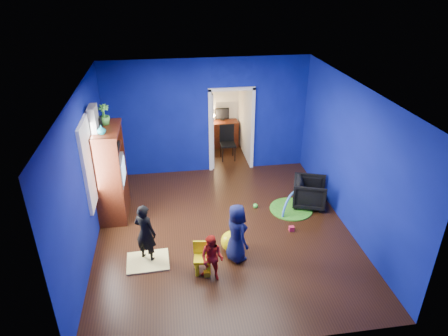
{
  "coord_description": "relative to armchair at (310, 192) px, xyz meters",
  "views": [
    {
      "loc": [
        -0.98,
        -6.53,
        4.8
      ],
      "look_at": [
        0.06,
        0.4,
        1.22
      ],
      "focal_mm": 32.0,
      "sensor_mm": 36.0,
      "label": 1
    }
  ],
  "objects": [
    {
      "name": "floor",
      "position": [
        -2.02,
        -0.69,
        -0.32
      ],
      "size": [
        5.0,
        5.5,
        0.01
      ],
      "primitive_type": "cube",
      "color": "black",
      "rests_on": "ground"
    },
    {
      "name": "toy_0",
      "position": [
        -0.67,
        -0.89,
        -0.27
      ],
      "size": [
        0.1,
        0.08,
        0.1
      ],
      "primitive_type": "cube",
      "color": "red",
      "rests_on": "floor"
    },
    {
      "name": "ceiling",
      "position": [
        -2.02,
        -0.69,
        2.58
      ],
      "size": [
        5.0,
        5.5,
        0.01
      ],
      "primitive_type": "cube",
      "color": "white",
      "rests_on": "wall_back"
    },
    {
      "name": "vase",
      "position": [
        -4.24,
        0.01,
        1.72
      ],
      "size": [
        0.21,
        0.21,
        0.17
      ],
      "primitive_type": "imported",
      "rotation": [
        0.0,
        0.0,
        0.31
      ],
      "color": "#0B575F",
      "rests_on": "tv_armoire"
    },
    {
      "name": "toy_1",
      "position": [
        0.01,
        0.13,
        -0.27
      ],
      "size": [
        0.11,
        0.11,
        0.11
      ],
      "primitive_type": "sphere",
      "color": "blue",
      "rests_on": "floor"
    },
    {
      "name": "folding_chair",
      "position": [
        -1.42,
        2.61,
        0.14
      ],
      "size": [
        0.4,
        0.4,
        0.92
      ],
      "primitive_type": "cube",
      "color": "black",
      "rests_on": "floor"
    },
    {
      "name": "desk_lamp",
      "position": [
        -1.7,
        3.63,
        0.61
      ],
      "size": [
        0.14,
        0.14,
        0.14
      ],
      "primitive_type": "sphere",
      "color": "#FFD88C",
      "rests_on": "study_desk"
    },
    {
      "name": "yellow_blanket",
      "position": [
        -3.52,
        -1.43,
        -0.31
      ],
      "size": [
        0.77,
        0.63,
        0.03
      ],
      "primitive_type": "cube",
      "rotation": [
        0.0,
        0.0,
        0.04
      ],
      "color": "#F2E07A",
      "rests_on": "floor"
    },
    {
      "name": "wall_back",
      "position": [
        -2.02,
        2.06,
        1.13
      ],
      "size": [
        5.0,
        0.02,
        2.9
      ],
      "primitive_type": "cube",
      "color": "navy",
      "rests_on": "floor"
    },
    {
      "name": "toddler_red",
      "position": [
        -2.42,
        -2.01,
        0.11
      ],
      "size": [
        0.52,
        0.49,
        0.86
      ],
      "primitive_type": "imported",
      "rotation": [
        0.0,
        0.0,
        -0.53
      ],
      "color": "red",
      "rests_on": "floor"
    },
    {
      "name": "tv_armoire",
      "position": [
        -4.24,
        0.31,
        0.66
      ],
      "size": [
        0.58,
        1.14,
        1.96
      ],
      "primitive_type": "cube",
      "color": "#3B1809",
      "rests_on": "floor"
    },
    {
      "name": "desk_monitor",
      "position": [
        -1.42,
        3.69,
        0.63
      ],
      "size": [
        0.4,
        0.05,
        0.32
      ],
      "primitive_type": "cube",
      "color": "black",
      "rests_on": "study_desk"
    },
    {
      "name": "wall_right",
      "position": [
        0.48,
        -0.69,
        1.13
      ],
      "size": [
        0.02,
        5.5,
        2.9
      ],
      "primitive_type": "cube",
      "color": "navy",
      "rests_on": "floor"
    },
    {
      "name": "child_black",
      "position": [
        -3.52,
        -1.33,
        0.25
      ],
      "size": [
        0.5,
        0.45,
        1.14
      ],
      "primitive_type": "imported",
      "rotation": [
        0.0,
        0.0,
        2.57
      ],
      "color": "black",
      "rests_on": "floor"
    },
    {
      "name": "play_mat",
      "position": [
        -0.44,
        -0.13,
        -0.31
      ],
      "size": [
        0.93,
        0.93,
        0.02
      ],
      "primitive_type": "cylinder",
      "color": "green",
      "rests_on": "floor"
    },
    {
      "name": "toy_arch",
      "position": [
        -0.44,
        -0.13,
        -0.3
      ],
      "size": [
        0.61,
        0.64,
        0.83
      ],
      "primitive_type": "torus",
      "rotation": [
        1.57,
        0.0,
        0.81
      ],
      "color": "#3F8CD8",
      "rests_on": "floor"
    },
    {
      "name": "hopper_ball",
      "position": [
        -1.97,
        -1.31,
        -0.12
      ],
      "size": [
        0.39,
        0.39,
        0.39
      ],
      "primitive_type": "sphere",
      "color": "yellow",
      "rests_on": "floor"
    },
    {
      "name": "wall_left",
      "position": [
        -4.52,
        -0.69,
        1.13
      ],
      "size": [
        0.02,
        5.5,
        2.9
      ],
      "primitive_type": "cube",
      "color": "navy",
      "rests_on": "floor"
    },
    {
      "name": "curtain",
      "position": [
        -4.39,
        0.21,
        0.93
      ],
      "size": [
        0.14,
        0.42,
        2.4
      ],
      "primitive_type": "cube",
      "color": "slate",
      "rests_on": "floor"
    },
    {
      "name": "doorway",
      "position": [
        -1.42,
        2.06,
        0.73
      ],
      "size": [
        1.16,
        0.1,
        2.1
      ],
      "primitive_type": "cube",
      "color": "white",
      "rests_on": "floor"
    },
    {
      "name": "window_left",
      "position": [
        -4.5,
        -0.34,
        1.23
      ],
      "size": [
        0.03,
        0.95,
        1.55
      ],
      "primitive_type": "cube",
      "color": "white",
      "rests_on": "wall_left"
    },
    {
      "name": "book_shelf",
      "position": [
        -1.42,
        3.68,
        1.7
      ],
      "size": [
        0.88,
        0.24,
        0.04
      ],
      "primitive_type": "cube",
      "color": "white",
      "rests_on": "study_desk"
    },
    {
      "name": "toy_2",
      "position": [
        -2.51,
        -1.95,
        -0.27
      ],
      "size": [
        0.1,
        0.08,
        0.1
      ],
      "primitive_type": "cube",
      "color": "#EBA60C",
      "rests_on": "floor"
    },
    {
      "name": "potted_plant",
      "position": [
        -4.24,
        0.53,
        1.84
      ],
      "size": [
        0.23,
        0.23,
        0.41
      ],
      "primitive_type": "imported",
      "rotation": [
        0.0,
        0.0,
        0.01
      ],
      "color": "green",
      "rests_on": "tv_armoire"
    },
    {
      "name": "toy_3",
      "position": [
        -1.2,
        0.05,
        -0.27
      ],
      "size": [
        0.11,
        0.11,
        0.11
      ],
      "primitive_type": "sphere",
      "color": "green",
      "rests_on": "floor"
    },
    {
      "name": "crt_tv",
      "position": [
        -4.2,
        0.31,
        0.7
      ],
      "size": [
        0.46,
        0.7,
        0.54
      ],
      "primitive_type": "cube",
      "color": "silver",
      "rests_on": "tv_armoire"
    },
    {
      "name": "study_desk",
      "position": [
        -1.42,
        3.57,
        0.05
      ],
      "size": [
        0.88,
        0.44,
        0.75
      ],
      "primitive_type": "cube",
      "color": "#3D140A",
      "rests_on": "floor"
    },
    {
      "name": "kid_chair",
      "position": [
        -2.57,
        -1.81,
        -0.07
      ],
      "size": [
        0.32,
        0.32,
        0.5
      ],
      "primitive_type": "cube",
      "rotation": [
        0.0,
        0.0,
        -0.15
      ],
      "color": "yellow",
      "rests_on": "floor"
    },
    {
      "name": "child_navy",
      "position": [
        -1.92,
        -1.56,
        0.24
      ],
      "size": [
        0.52,
        0.64,
        1.13
      ],
      "primitive_type": "imported",
      "rotation": [
        0.0,
        0.0,
        1.92
      ],
      "color": "#0E1534",
      "rests_on": "floor"
    },
    {
      "name": "armchair",
      "position": [
        0.0,
        0.0,
        0.0
      ],
      "size": [
        0.89,
        0.88,
        0.64
      ],
      "primitive_type": "imported",
      "rotation": [
        0.0,
        0.0,
        1.24
      ],
      "color": "black",
      "rests_on": "floor"
    },
    {
      "name": "wall_front",
      "position": [
        -2.02,
        -3.44,
        1.13
      ],
      "size": [
        5.0,
        0.02,
        2.9
      ],
      "primitive_type": "cube",
      "color": "navy",
      "rests_on": "floor"
    },
    {
      "name": "alcove",
      "position": [
        -1.42,
        2.93,
        0.93
      ],
      "size": [
        1.0,
        1.75,
        2.5
      ],
      "primitive_type": null,
      "color": "silver",
      "rests_on": "floor"
    }
  ]
}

